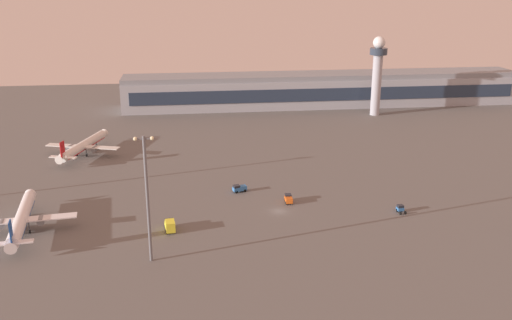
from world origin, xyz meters
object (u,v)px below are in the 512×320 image
(maintenance_van, at_px, (239,188))
(catering_truck, at_px, (170,225))
(cargo_loader, at_px, (289,199))
(apron_light_central, at_px, (147,193))
(airplane_far_stand, at_px, (21,219))
(control_tower, at_px, (377,70))
(pushback_tug, at_px, (400,208))
(airplane_mid_apron, at_px, (83,146))

(maintenance_van, xyz_separation_m, catering_truck, (-20.40, -25.45, 0.40))
(cargo_loader, xyz_separation_m, apron_light_central, (-37.75, -30.93, 15.67))
(airplane_far_stand, height_order, catering_truck, airplane_far_stand)
(control_tower, xyz_separation_m, cargo_loader, (-60.10, -103.37, -20.06))
(airplane_far_stand, distance_m, apron_light_central, 41.45)
(cargo_loader, xyz_separation_m, catering_truck, (-33.76, -15.13, 0.40))
(maintenance_van, relative_size, catering_truck, 0.76)
(airplane_far_stand, bearing_deg, cargo_loader, 1.83)
(pushback_tug, bearing_deg, apron_light_central, -168.30)
(pushback_tug, distance_m, maintenance_van, 47.93)
(catering_truck, distance_m, apron_light_central, 22.33)
(catering_truck, xyz_separation_m, apron_light_central, (-3.99, -15.79, 15.27))
(cargo_loader, bearing_deg, pushback_tug, -17.74)
(control_tower, bearing_deg, maintenance_van, -128.29)
(catering_truck, relative_size, apron_light_central, 0.20)
(control_tower, xyz_separation_m, airplane_mid_apron, (-126.75, -48.68, -17.76))
(airplane_far_stand, relative_size, catering_truck, 6.00)
(control_tower, height_order, catering_truck, control_tower)
(airplane_mid_apron, distance_m, pushback_tug, 116.49)
(cargo_loader, relative_size, catering_truck, 0.72)
(cargo_loader, bearing_deg, airplane_mid_apron, 142.73)
(airplane_mid_apron, xyz_separation_m, pushback_tug, (96.36, -65.41, -2.42))
(airplane_mid_apron, height_order, cargo_loader, airplane_mid_apron)
(apron_light_central, bearing_deg, control_tower, 53.92)
(airplane_mid_apron, height_order, apron_light_central, apron_light_central)
(pushback_tug, distance_m, apron_light_central, 72.17)
(airplane_mid_apron, relative_size, maintenance_van, 7.79)
(airplane_mid_apron, distance_m, apron_light_central, 91.35)
(catering_truck, bearing_deg, cargo_loader, 17.44)
(control_tower, relative_size, airplane_mid_apron, 1.05)
(cargo_loader, height_order, catering_truck, catering_truck)
(cargo_loader, height_order, apron_light_central, apron_light_central)
(catering_truck, bearing_deg, airplane_mid_apron, 108.52)
(control_tower, distance_m, airplane_mid_apron, 136.94)
(cargo_loader, distance_m, apron_light_central, 51.25)
(cargo_loader, distance_m, pushback_tug, 31.58)
(cargo_loader, height_order, maintenance_van, same)
(control_tower, height_order, apron_light_central, control_tower)
(airplane_mid_apron, relative_size, cargo_loader, 8.34)
(cargo_loader, bearing_deg, control_tower, 61.92)
(airplane_far_stand, xyz_separation_m, maintenance_van, (58.09, 21.18, -2.24))
(maintenance_van, bearing_deg, apron_light_central, 134.66)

